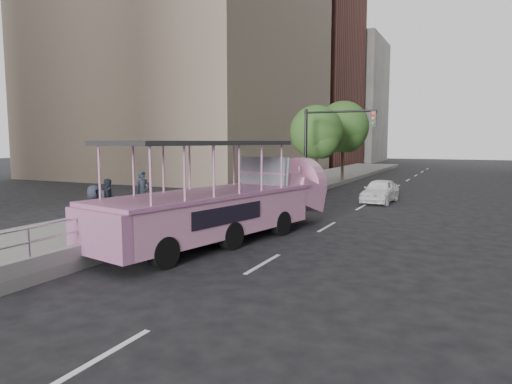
{
  "coord_description": "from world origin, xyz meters",
  "views": [
    {
      "loc": [
        6.06,
        -13.05,
        3.33
      ],
      "look_at": [
        -0.79,
        1.3,
        1.56
      ],
      "focal_mm": 32.0,
      "sensor_mm": 36.0,
      "label": 1
    }
  ],
  "objects_px": {
    "car": "(380,191)",
    "pedestrian_far": "(95,212)",
    "parking_sign": "(264,178)",
    "duck_boat": "(229,203)",
    "pedestrian_near": "(143,192)",
    "pedestrian_mid": "(109,200)",
    "street_tree_near": "(317,134)",
    "traffic_signal": "(326,138)",
    "street_tree_far": "(344,129)"
  },
  "relations": [
    {
      "from": "car",
      "to": "parking_sign",
      "type": "distance_m",
      "value": 7.12
    },
    {
      "from": "parking_sign",
      "to": "street_tree_near",
      "type": "bearing_deg",
      "value": 91.91
    },
    {
      "from": "street_tree_far",
      "to": "car",
      "type": "bearing_deg",
      "value": -64.57
    },
    {
      "from": "car",
      "to": "street_tree_far",
      "type": "xyz_separation_m",
      "value": [
        -4.6,
        9.68,
        3.66
      ]
    },
    {
      "from": "pedestrian_mid",
      "to": "street_tree_far",
      "type": "xyz_separation_m",
      "value": [
        3.4,
        21.76,
        3.2
      ]
    },
    {
      "from": "pedestrian_mid",
      "to": "traffic_signal",
      "type": "distance_m",
      "value": 13.44
    },
    {
      "from": "parking_sign",
      "to": "duck_boat",
      "type": "bearing_deg",
      "value": -75.93
    },
    {
      "from": "pedestrian_far",
      "to": "car",
      "type": "bearing_deg",
      "value": -34.08
    },
    {
      "from": "pedestrian_mid",
      "to": "street_tree_far",
      "type": "distance_m",
      "value": 22.25
    },
    {
      "from": "duck_boat",
      "to": "parking_sign",
      "type": "relative_size",
      "value": 4.2
    },
    {
      "from": "parking_sign",
      "to": "traffic_signal",
      "type": "height_order",
      "value": "traffic_signal"
    },
    {
      "from": "pedestrian_near",
      "to": "parking_sign",
      "type": "height_order",
      "value": "parking_sign"
    },
    {
      "from": "pedestrian_near",
      "to": "pedestrian_far",
      "type": "distance_m",
      "value": 5.07
    },
    {
      "from": "duck_boat",
      "to": "pedestrian_mid",
      "type": "bearing_deg",
      "value": -176.97
    },
    {
      "from": "pedestrian_near",
      "to": "pedestrian_far",
      "type": "xyz_separation_m",
      "value": [
        1.96,
        -4.68,
        -0.06
      ]
    },
    {
      "from": "pedestrian_near",
      "to": "parking_sign",
      "type": "distance_m",
      "value": 5.85
    },
    {
      "from": "pedestrian_near",
      "to": "street_tree_near",
      "type": "distance_m",
      "value": 14.42
    },
    {
      "from": "pedestrian_mid",
      "to": "traffic_signal",
      "type": "height_order",
      "value": "traffic_signal"
    },
    {
      "from": "street_tree_near",
      "to": "parking_sign",
      "type": "bearing_deg",
      "value": -88.09
    },
    {
      "from": "pedestrian_far",
      "to": "traffic_signal",
      "type": "relative_size",
      "value": 0.32
    },
    {
      "from": "street_tree_near",
      "to": "pedestrian_near",
      "type": "bearing_deg",
      "value": -102.91
    },
    {
      "from": "pedestrian_near",
      "to": "traffic_signal",
      "type": "xyz_separation_m",
      "value": [
        4.76,
        10.39,
        2.3
      ]
    },
    {
      "from": "car",
      "to": "street_tree_far",
      "type": "height_order",
      "value": "street_tree_far"
    },
    {
      "from": "pedestrian_near",
      "to": "duck_boat",
      "type": "bearing_deg",
      "value": -85.92
    },
    {
      "from": "duck_boat",
      "to": "pedestrian_mid",
      "type": "height_order",
      "value": "duck_boat"
    },
    {
      "from": "pedestrian_far",
      "to": "street_tree_far",
      "type": "relative_size",
      "value": 0.26
    },
    {
      "from": "pedestrian_near",
      "to": "pedestrian_far",
      "type": "bearing_deg",
      "value": -134.92
    },
    {
      "from": "street_tree_near",
      "to": "traffic_signal",
      "type": "bearing_deg",
      "value": -65.02
    },
    {
      "from": "duck_boat",
      "to": "street_tree_far",
      "type": "relative_size",
      "value": 1.61
    },
    {
      "from": "pedestrian_near",
      "to": "street_tree_far",
      "type": "xyz_separation_m",
      "value": [
        3.37,
        19.82,
        3.11
      ]
    },
    {
      "from": "street_tree_far",
      "to": "pedestrian_far",
      "type": "bearing_deg",
      "value": -93.28
    },
    {
      "from": "duck_boat",
      "to": "pedestrian_mid",
      "type": "distance_m",
      "value": 5.11
    },
    {
      "from": "street_tree_far",
      "to": "pedestrian_near",
      "type": "bearing_deg",
      "value": -99.64
    },
    {
      "from": "pedestrian_far",
      "to": "pedestrian_near",
      "type": "bearing_deg",
      "value": 10.76
    },
    {
      "from": "pedestrian_far",
      "to": "parking_sign",
      "type": "distance_m",
      "value": 9.51
    },
    {
      "from": "traffic_signal",
      "to": "street_tree_far",
      "type": "distance_m",
      "value": 9.57
    },
    {
      "from": "car",
      "to": "street_tree_far",
      "type": "bearing_deg",
      "value": 118.7
    },
    {
      "from": "car",
      "to": "traffic_signal",
      "type": "relative_size",
      "value": 0.72
    },
    {
      "from": "duck_boat",
      "to": "street_tree_far",
      "type": "distance_m",
      "value": 21.77
    },
    {
      "from": "car",
      "to": "street_tree_near",
      "type": "xyz_separation_m",
      "value": [
        -4.8,
        3.68,
        3.18
      ]
    },
    {
      "from": "pedestrian_far",
      "to": "parking_sign",
      "type": "height_order",
      "value": "parking_sign"
    },
    {
      "from": "car",
      "to": "pedestrian_far",
      "type": "relative_size",
      "value": 2.23
    },
    {
      "from": "street_tree_far",
      "to": "parking_sign",
      "type": "bearing_deg",
      "value": -89.6
    },
    {
      "from": "pedestrian_mid",
      "to": "street_tree_near",
      "type": "distance_m",
      "value": 16.31
    },
    {
      "from": "car",
      "to": "traffic_signal",
      "type": "height_order",
      "value": "traffic_signal"
    },
    {
      "from": "pedestrian_far",
      "to": "parking_sign",
      "type": "bearing_deg",
      "value": -21.16
    },
    {
      "from": "pedestrian_near",
      "to": "street_tree_far",
      "type": "bearing_deg",
      "value": 12.66
    },
    {
      "from": "duck_boat",
      "to": "street_tree_near",
      "type": "bearing_deg",
      "value": 97.0
    },
    {
      "from": "duck_boat",
      "to": "parking_sign",
      "type": "height_order",
      "value": "duck_boat"
    },
    {
      "from": "car",
      "to": "pedestrian_mid",
      "type": "height_order",
      "value": "pedestrian_mid"
    }
  ]
}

